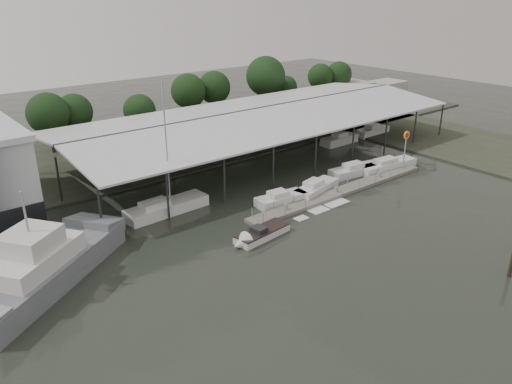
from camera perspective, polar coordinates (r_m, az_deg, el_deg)
ground at (r=44.39m, az=6.42°, el=-8.60°), size 200.00×200.00×0.00m
land_strip_far at (r=77.06m, az=-16.30°, el=4.33°), size 140.00×30.00×0.30m
land_strip_east at (r=84.30m, az=23.54°, el=4.87°), size 20.00×60.00×0.30m
covered_boat_shed at (r=72.22m, az=0.37°, el=9.04°), size 58.24×24.00×6.96m
floating_dock at (r=60.35m, az=9.78°, el=0.08°), size 28.00×2.00×1.40m
shell_fuel_sign at (r=68.23m, az=16.74°, el=5.38°), size 1.10×0.18×5.55m
distant_commercial_buildings at (r=113.96m, az=11.66°, el=11.30°), size 22.00×8.00×4.00m
grey_trawler at (r=44.95m, az=-22.94°, el=-7.66°), size 17.04×14.00×8.84m
white_sailboat at (r=54.87m, az=-10.28°, el=-1.75°), size 9.47×2.97×14.43m
speedboat_underway at (r=48.66m, az=0.25°, el=-4.97°), size 17.71×4.05×2.00m
moored_cruiser_0 at (r=56.39m, az=2.84°, el=-0.78°), size 6.23×2.75×1.70m
moored_cruiser_1 at (r=59.82m, az=6.86°, el=0.47°), size 7.14×3.65×1.70m
moored_cruiser_2 at (r=66.62m, az=11.26°, el=2.50°), size 7.82×3.06×1.70m
moored_cruiser_3 at (r=69.37m, az=14.73°, el=2.98°), size 9.29×3.18×1.70m
horizon_tree_line at (r=91.39m, az=-4.08°, el=11.71°), size 66.98×10.10×11.07m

